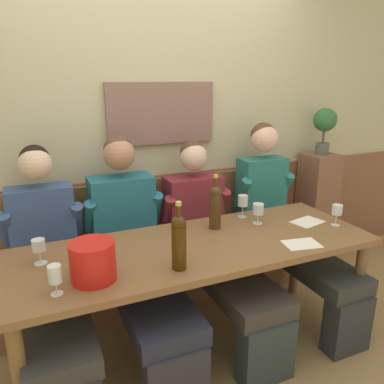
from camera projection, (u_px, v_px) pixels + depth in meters
name	position (u px, v px, depth m)	size (l,w,h in m)	color
ground_plane	(208.00, 367.00, 2.31)	(6.80, 6.80, 0.02)	#94754A
room_wall_back	(148.00, 118.00, 2.86)	(6.80, 0.12, 2.80)	#C2BB97
wood_wainscot_panel	(153.00, 233.00, 3.07)	(6.80, 0.03, 0.96)	brown
wall_bench	(162.00, 265.00, 2.95)	(2.45, 0.42, 0.94)	brown
dining_table	(198.00, 257.00, 2.26)	(2.15, 0.76, 0.74)	brown
person_center_left_seat	(49.00, 267.00, 2.22)	(0.51, 1.21, 1.29)	#322A38
person_center_right_seat	(134.00, 245.00, 2.45)	(0.54, 1.22, 1.32)	#2D2C35
person_left_seat	(212.00, 239.00, 2.64)	(0.53, 1.21, 1.25)	#2B353A
person_right_seat	(283.00, 218.00, 2.88)	(0.49, 1.22, 1.35)	#2B2C33
ice_bucket	(93.00, 261.00, 1.81)	(0.22, 0.22, 0.20)	red
wine_bottle_amber_mid	(215.00, 206.00, 2.43)	(0.08, 0.08, 0.36)	#442D15
wine_bottle_clear_water	(179.00, 240.00, 1.90)	(0.08, 0.08, 0.36)	#3C2607
wine_glass_left_end	(337.00, 210.00, 2.49)	(0.07, 0.07, 0.14)	silver
wine_glass_near_bucket	(243.00, 202.00, 2.64)	(0.07, 0.07, 0.16)	silver
wine_glass_center_front	(39.00, 247.00, 1.97)	(0.07, 0.07, 0.14)	silver
wine_glass_by_bottle	(55.00, 275.00, 1.69)	(0.06, 0.06, 0.14)	silver
wine_glass_right_end	(258.00, 210.00, 2.52)	(0.07, 0.07, 0.14)	silver
tasting_sheet_left_guest	(302.00, 244.00, 2.23)	(0.21, 0.15, 0.00)	white
tasting_sheet_right_guest	(307.00, 222.00, 2.58)	(0.21, 0.15, 0.00)	white
corner_pedestal	(316.00, 209.00, 3.49)	(0.28, 0.28, 1.04)	brown
potted_plant	(325.00, 124.00, 3.27)	(0.20, 0.20, 0.40)	#52564B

